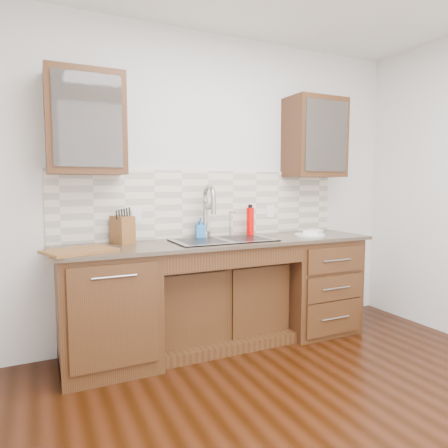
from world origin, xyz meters
name	(u,v)px	position (x,y,z in m)	size (l,w,h in m)	color
wall_back	(205,188)	(0.00, 1.80, 1.35)	(4.00, 0.10, 2.70)	silver
base_cabinet_left	(108,309)	(-0.95, 1.44, 0.44)	(0.70, 0.62, 0.88)	#593014
base_cabinet_center	(218,302)	(0.00, 1.53, 0.35)	(1.20, 0.44, 0.70)	#593014
base_cabinet_right	(312,283)	(0.95, 1.44, 0.44)	(0.70, 0.62, 0.88)	#593014
countertop	(223,242)	(0.00, 1.43, 0.90)	(2.70, 0.65, 0.03)	#84705B
backsplash	(208,204)	(0.00, 1.74, 1.21)	(2.70, 0.02, 0.59)	beige
sink	(223,251)	(0.00, 1.41, 0.83)	(0.84, 0.46, 0.19)	#9E9EA5
faucet	(205,215)	(-0.07, 1.64, 1.11)	(0.04, 0.04, 0.40)	#999993
filter_tap	(230,223)	(0.18, 1.65, 1.03)	(0.02, 0.02, 0.24)	#999993
upper_cabinet_left	(85,123)	(-1.05, 1.58, 1.83)	(0.55, 0.34, 0.75)	#593014
upper_cabinet_right	(315,138)	(1.05, 1.58, 1.83)	(0.55, 0.34, 0.75)	#593014
outlet_left	(137,215)	(-0.65, 1.73, 1.12)	(0.08, 0.01, 0.12)	white
outlet_right	(270,211)	(0.65, 1.73, 1.12)	(0.08, 0.01, 0.12)	white
soap_bottle	(200,228)	(-0.12, 1.63, 1.00)	(0.08, 0.08, 0.18)	#327FDB
water_bottle	(250,222)	(0.36, 1.60, 1.04)	(0.07, 0.07, 0.26)	#ED0300
plate	(310,235)	(0.85, 1.37, 0.92)	(0.28, 0.28, 0.02)	white
dish_towel	(313,232)	(0.93, 1.41, 0.94)	(0.19, 0.14, 0.03)	silver
knife_block	(122,230)	(-0.79, 1.59, 1.02)	(0.12, 0.20, 0.22)	olive
cutting_board	(79,251)	(-1.15, 1.30, 0.92)	(0.45, 0.31, 0.02)	#9C6922
cup_left_a	(79,130)	(-1.10, 1.58, 1.78)	(0.13, 0.13, 0.11)	white
cup_left_b	(95,132)	(-0.98, 1.58, 1.77)	(0.09, 0.09, 0.09)	white
cup_right_a	(307,143)	(0.97, 1.58, 1.78)	(0.13, 0.13, 0.10)	white
cup_right_b	(320,144)	(1.12, 1.58, 1.77)	(0.10, 0.10, 0.09)	white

